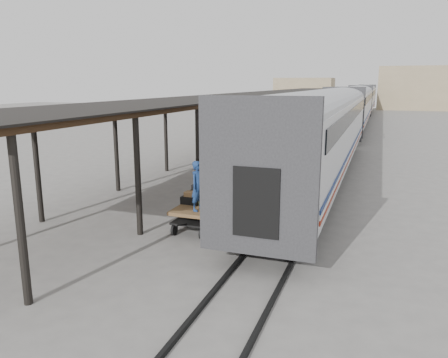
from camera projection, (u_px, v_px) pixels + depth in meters
ground at (200, 221)px, 16.02m from camera, size 160.00×160.00×0.00m
train at (354, 105)px, 45.46m from camera, size 3.45×76.01×4.01m
canopy at (270, 94)px, 38.34m from camera, size 4.90×64.30×4.15m
rails at (352, 130)px, 46.21m from camera, size 1.54×150.00×0.12m
building_far at (428, 88)px, 82.27m from camera, size 18.00×10.00×8.00m
building_left at (304, 92)px, 94.05m from camera, size 12.00×8.00×6.00m
baggage_cart at (199, 210)px, 15.09m from camera, size 1.27×2.41×0.86m
suitcase_stack at (199, 196)px, 15.34m from camera, size 1.27×1.09×0.59m
luggage_tug at (278, 144)px, 32.30m from camera, size 1.13×1.55×1.24m
porter at (198, 186)px, 14.19m from camera, size 0.54×0.68×1.64m
pedestrian at (266, 138)px, 33.05m from camera, size 1.06×0.63×1.70m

